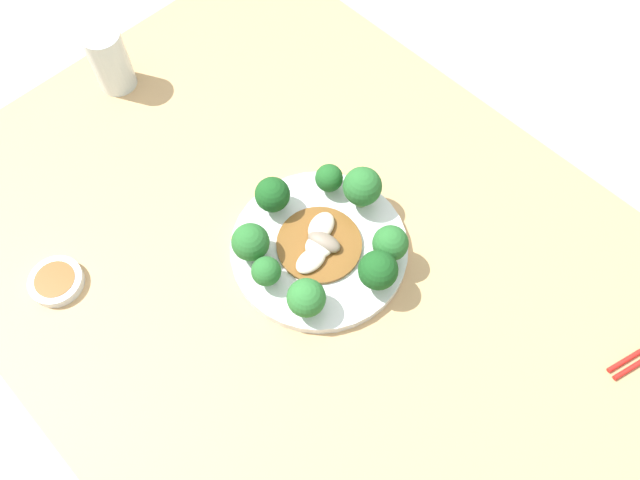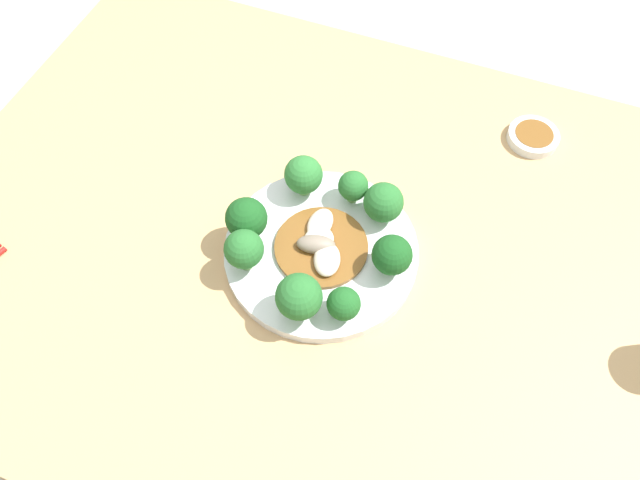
{
  "view_description": "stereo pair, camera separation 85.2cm",
  "coord_description": "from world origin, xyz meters",
  "px_view_note": "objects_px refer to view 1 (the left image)",
  "views": [
    {
      "loc": [
        0.31,
        -0.28,
        1.59
      ],
      "look_at": [
        0.0,
        0.02,
        0.79
      ],
      "focal_mm": 35.0,
      "sensor_mm": 36.0,
      "label": 1
    },
    {
      "loc": [
        -0.16,
        0.43,
        1.49
      ],
      "look_at": [
        0.0,
        0.02,
        0.79
      ],
      "focal_mm": 35.0,
      "sensor_mm": 36.0,
      "label": 2
    }
  ],
  "objects_px": {
    "broccoli_northeast": "(390,244)",
    "sauce_dish": "(56,281)",
    "plate": "(320,249)",
    "broccoli_southwest": "(251,242)",
    "broccoli_east": "(378,271)",
    "stirfry_center": "(320,244)",
    "broccoli_west": "(272,195)",
    "broccoli_south": "(266,272)",
    "broccoli_northwest": "(329,178)",
    "broccoli_north": "(362,187)",
    "broccoli_southeast": "(306,298)",
    "drinking_glass": "(111,60)"
  },
  "relations": [
    {
      "from": "broccoli_northwest",
      "to": "broccoli_northeast",
      "type": "xyz_separation_m",
      "value": [
        0.14,
        -0.02,
        0.01
      ]
    },
    {
      "from": "broccoli_east",
      "to": "broccoli_northeast",
      "type": "bearing_deg",
      "value": 111.02
    },
    {
      "from": "broccoli_north",
      "to": "broccoli_south",
      "type": "xyz_separation_m",
      "value": [
        -0.0,
        -0.19,
        -0.01
      ]
    },
    {
      "from": "broccoli_northeast",
      "to": "broccoli_southeast",
      "type": "height_order",
      "value": "broccoli_northeast"
    },
    {
      "from": "stirfry_center",
      "to": "broccoli_north",
      "type": "bearing_deg",
      "value": 96.34
    },
    {
      "from": "sauce_dish",
      "to": "stirfry_center",
      "type": "bearing_deg",
      "value": 53.44
    },
    {
      "from": "broccoli_northwest",
      "to": "broccoli_north",
      "type": "xyz_separation_m",
      "value": [
        0.05,
        0.02,
        0.01
      ]
    },
    {
      "from": "plate",
      "to": "broccoli_southeast",
      "type": "distance_m",
      "value": 0.11
    },
    {
      "from": "broccoli_north",
      "to": "broccoli_southwest",
      "type": "relative_size",
      "value": 1.17
    },
    {
      "from": "plate",
      "to": "broccoli_southwest",
      "type": "xyz_separation_m",
      "value": [
        -0.06,
        -0.08,
        0.04
      ]
    },
    {
      "from": "broccoli_south",
      "to": "broccoli_southeast",
      "type": "bearing_deg",
      "value": 8.9
    },
    {
      "from": "broccoli_southwest",
      "to": "plate",
      "type": "bearing_deg",
      "value": 52.08
    },
    {
      "from": "stirfry_center",
      "to": "plate",
      "type": "bearing_deg",
      "value": 59.71
    },
    {
      "from": "broccoli_south",
      "to": "sauce_dish",
      "type": "distance_m",
      "value": 0.31
    },
    {
      "from": "broccoli_south",
      "to": "broccoli_east",
      "type": "bearing_deg",
      "value": 44.49
    },
    {
      "from": "broccoli_north",
      "to": "broccoli_northeast",
      "type": "bearing_deg",
      "value": -22.81
    },
    {
      "from": "broccoli_north",
      "to": "sauce_dish",
      "type": "relative_size",
      "value": 0.94
    },
    {
      "from": "broccoli_southeast",
      "to": "sauce_dish",
      "type": "distance_m",
      "value": 0.37
    },
    {
      "from": "plate",
      "to": "drinking_glass",
      "type": "distance_m",
      "value": 0.49
    },
    {
      "from": "broccoli_east",
      "to": "drinking_glass",
      "type": "xyz_separation_m",
      "value": [
        -0.58,
        -0.03,
        -0.0
      ]
    },
    {
      "from": "broccoli_northwest",
      "to": "sauce_dish",
      "type": "relative_size",
      "value": 0.65
    },
    {
      "from": "broccoli_east",
      "to": "stirfry_center",
      "type": "relative_size",
      "value": 0.55
    },
    {
      "from": "broccoli_west",
      "to": "broccoli_southeast",
      "type": "distance_m",
      "value": 0.17
    },
    {
      "from": "broccoli_northwest",
      "to": "stirfry_center",
      "type": "relative_size",
      "value": 0.4
    },
    {
      "from": "broccoli_northeast",
      "to": "sauce_dish",
      "type": "relative_size",
      "value": 0.85
    },
    {
      "from": "plate",
      "to": "stirfry_center",
      "type": "height_order",
      "value": "stirfry_center"
    },
    {
      "from": "broccoli_southwest",
      "to": "broccoli_south",
      "type": "xyz_separation_m",
      "value": [
        0.05,
        -0.01,
        -0.0
      ]
    },
    {
      "from": "broccoli_west",
      "to": "broccoli_east",
      "type": "distance_m",
      "value": 0.2
    },
    {
      "from": "broccoli_east",
      "to": "broccoli_west",
      "type": "bearing_deg",
      "value": -174.31
    },
    {
      "from": "broccoli_south",
      "to": "broccoli_northwest",
      "type": "bearing_deg",
      "value": 106.09
    },
    {
      "from": "broccoli_southwest",
      "to": "sauce_dish",
      "type": "height_order",
      "value": "broccoli_southwest"
    },
    {
      "from": "plate",
      "to": "broccoli_northeast",
      "type": "xyz_separation_m",
      "value": [
        0.08,
        0.06,
        0.05
      ]
    },
    {
      "from": "broccoli_west",
      "to": "drinking_glass",
      "type": "height_order",
      "value": "drinking_glass"
    },
    {
      "from": "broccoli_east",
      "to": "broccoli_southeast",
      "type": "relative_size",
      "value": 1.09
    },
    {
      "from": "broccoli_east",
      "to": "sauce_dish",
      "type": "distance_m",
      "value": 0.47
    },
    {
      "from": "broccoli_northwest",
      "to": "sauce_dish",
      "type": "distance_m",
      "value": 0.43
    },
    {
      "from": "broccoli_northeast",
      "to": "broccoli_southwest",
      "type": "height_order",
      "value": "broccoli_northeast"
    },
    {
      "from": "broccoli_west",
      "to": "sauce_dish",
      "type": "xyz_separation_m",
      "value": [
        -0.13,
        -0.31,
        -0.04
      ]
    },
    {
      "from": "plate",
      "to": "broccoli_southwest",
      "type": "height_order",
      "value": "broccoli_southwest"
    },
    {
      "from": "broccoli_east",
      "to": "stirfry_center",
      "type": "bearing_deg",
      "value": -170.28
    },
    {
      "from": "broccoli_northwest",
      "to": "broccoli_east",
      "type": "relative_size",
      "value": 0.73
    },
    {
      "from": "broccoli_northwest",
      "to": "broccoli_east",
      "type": "bearing_deg",
      "value": -21.87
    },
    {
      "from": "broccoli_north",
      "to": "broccoli_southeast",
      "type": "relative_size",
      "value": 1.15
    },
    {
      "from": "broccoli_north",
      "to": "broccoli_east",
      "type": "distance_m",
      "value": 0.14
    },
    {
      "from": "broccoli_north",
      "to": "drinking_glass",
      "type": "relative_size",
      "value": 0.66
    },
    {
      "from": "broccoli_west",
      "to": "stirfry_center",
      "type": "relative_size",
      "value": 0.5
    },
    {
      "from": "broccoli_north",
      "to": "stirfry_center",
      "type": "height_order",
      "value": "broccoli_north"
    },
    {
      "from": "broccoli_northeast",
      "to": "sauce_dish",
      "type": "height_order",
      "value": "broccoli_northeast"
    },
    {
      "from": "plate",
      "to": "broccoli_east",
      "type": "height_order",
      "value": "broccoli_east"
    },
    {
      "from": "broccoli_northwest",
      "to": "broccoli_west",
      "type": "xyz_separation_m",
      "value": [
        -0.03,
        -0.08,
        0.01
      ]
    }
  ]
}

